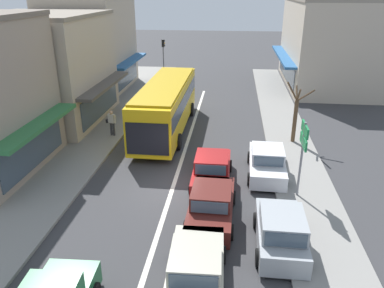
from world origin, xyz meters
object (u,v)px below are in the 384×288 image
parked_sedan_kerb_second (267,162)px  street_tree_right (295,116)px  city_bus (166,103)px  sedan_adjacent_lane_trail (211,205)px  sedan_behind_bus_near (212,170)px  pedestrian_with_handbag_near (112,121)px  traffic_light_downstreet (163,54)px  parked_hatchback_kerb_front (281,231)px  sedan_queue_far_back (196,272)px  directional_road_sign (303,142)px

parked_sedan_kerb_second → street_tree_right: street_tree_right is taller
city_bus → sedan_adjacent_lane_trail: (3.60, -9.95, -1.22)m
sedan_behind_bus_near → parked_sedan_kerb_second: bearing=23.6°
sedan_adjacent_lane_trail → parked_sedan_kerb_second: size_ratio=1.00×
parked_sedan_kerb_second → pedestrian_with_handbag_near: bearing=156.4°
traffic_light_downstreet → street_tree_right: 18.12m
sedan_behind_bus_near → parked_hatchback_kerb_front: bearing=-59.4°
street_tree_right → parked_hatchback_kerb_front: bearing=-100.1°
sedan_queue_far_back → pedestrian_with_handbag_near: (-6.57, 12.30, 0.40)m
sedan_queue_far_back → parked_sedan_kerb_second: 8.68m
city_bus → parked_hatchback_kerb_front: city_bus is taller
traffic_light_downstreet → street_tree_right: size_ratio=1.11×
sedan_adjacent_lane_trail → city_bus: bearing=109.9°
sedan_behind_bus_near → parked_hatchback_kerb_front: 5.47m
sedan_queue_far_back → street_tree_right: bearing=69.7°
sedan_behind_bus_near → parked_hatchback_kerb_front: size_ratio=1.13×
sedan_adjacent_lane_trail → sedan_queue_far_back: bearing=-93.5°
pedestrian_with_handbag_near → sedan_adjacent_lane_trail: bearing=-51.0°
traffic_light_downstreet → street_tree_right: traffic_light_downstreet is taller
city_bus → directional_road_sign: (7.36, -7.78, 0.82)m
pedestrian_with_handbag_near → parked_hatchback_kerb_front: bearing=-46.6°
parked_sedan_kerb_second → street_tree_right: 4.90m
parked_hatchback_kerb_front → sedan_queue_far_back: bearing=-140.5°
street_tree_right → directional_road_sign: bearing=-95.9°
sedan_behind_bus_near → street_tree_right: (4.62, 5.56, 1.08)m
traffic_light_downstreet → sedan_adjacent_lane_trail: bearing=-75.1°
traffic_light_downstreet → street_tree_right: (10.65, -14.62, -1.11)m
parked_hatchback_kerb_front → street_tree_right: 10.48m
city_bus → sedan_behind_bus_near: 7.71m
directional_road_sign → street_tree_right: bearing=84.1°
city_bus → street_tree_right: (8.04, -1.25, -0.14)m
parked_sedan_kerb_second → sedan_queue_far_back: bearing=-108.6°
street_tree_right → pedestrian_with_handbag_near: street_tree_right is taller
parked_sedan_kerb_second → directional_road_sign: 3.21m
city_bus → pedestrian_with_handbag_near: bearing=-154.2°
traffic_light_downstreet → sedan_queue_far_back: bearing=-77.6°
parked_hatchback_kerb_front → parked_sedan_kerb_second: size_ratio=0.87×
pedestrian_with_handbag_near → sedan_queue_far_back: bearing=-61.9°
parked_hatchback_kerb_front → pedestrian_with_handbag_near: pedestrian_with_handbag_near is taller
sedan_behind_bus_near → sedan_adjacent_lane_trail: bearing=-86.6°
sedan_queue_far_back → traffic_light_downstreet: size_ratio=1.01×
city_bus → sedan_queue_far_back: size_ratio=2.56×
pedestrian_with_handbag_near → directional_road_sign: bearing=-30.5°
sedan_adjacent_lane_trail → sedan_behind_bus_near: bearing=93.4°
parked_hatchback_kerb_front → sedan_adjacent_lane_trail: bearing=149.0°
sedan_behind_bus_near → traffic_light_downstreet: (-6.03, 20.18, 2.19)m
city_bus → sedan_queue_far_back: city_bus is taller
parked_sedan_kerb_second → traffic_light_downstreet: bearing=114.7°
city_bus → parked_hatchback_kerb_front: 13.13m
sedan_behind_bus_near → directional_road_sign: bearing=-13.8°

